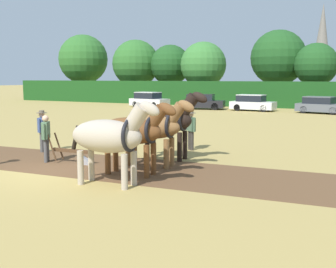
% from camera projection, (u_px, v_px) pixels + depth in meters
% --- Properties ---
extents(ground_plane, '(240.00, 240.00, 0.00)m').
position_uv_depth(ground_plane, '(46.00, 172.00, 13.52)').
color(ground_plane, '#A88E4C').
extents(plowed_furrow_strip, '(26.52, 5.19, 0.01)m').
position_uv_depth(plowed_furrow_strip, '(44.00, 161.00, 15.34)').
color(plowed_furrow_strip, brown).
rests_on(plowed_furrow_strip, ground).
extents(hedgerow, '(66.46, 1.53, 2.62)m').
position_uv_depth(hedgerow, '(274.00, 95.00, 42.20)').
color(hedgerow, '#194719').
rests_on(hedgerow, ground).
extents(tree_far_left, '(6.76, 6.76, 8.90)m').
position_uv_depth(tree_far_left, '(83.00, 59.00, 58.39)').
color(tree_far_left, '#4C3823').
rests_on(tree_far_left, ground).
extents(tree_left, '(6.10, 6.10, 7.87)m').
position_uv_depth(tree_left, '(136.00, 63.00, 54.62)').
color(tree_left, '#4C3823').
rests_on(tree_left, ground).
extents(tree_center_left, '(5.06, 5.06, 7.10)m').
position_uv_depth(tree_center_left, '(170.00, 65.00, 53.05)').
color(tree_center_left, '#423323').
rests_on(tree_center_left, ground).
extents(tree_center, '(5.40, 5.40, 7.19)m').
position_uv_depth(tree_center, '(203.00, 65.00, 49.59)').
color(tree_center, brown).
rests_on(tree_center, ground).
extents(tree_center_right, '(6.21, 6.21, 8.32)m').
position_uv_depth(tree_center_right, '(278.00, 58.00, 47.27)').
color(tree_center_right, brown).
rests_on(tree_center_right, ground).
extents(tree_right, '(4.53, 4.53, 6.61)m').
position_uv_depth(tree_right, '(316.00, 65.00, 44.13)').
color(tree_right, brown).
rests_on(tree_right, ground).
extents(church_spire, '(2.56, 2.56, 16.62)m').
position_uv_depth(church_spire, '(322.00, 47.00, 78.21)').
color(church_spire, gray).
rests_on(church_spire, ground).
extents(draft_horse_lead_left, '(2.87, 1.10, 2.47)m').
position_uv_depth(draft_horse_lead_left, '(110.00, 136.00, 11.67)').
color(draft_horse_lead_left, '#B2A38E').
rests_on(draft_horse_lead_left, ground).
extents(draft_horse_lead_right, '(2.73, 0.99, 2.36)m').
position_uv_depth(draft_horse_lead_right, '(133.00, 131.00, 12.94)').
color(draft_horse_lead_right, brown).
rests_on(draft_horse_lead_right, ground).
extents(draft_horse_trail_left, '(2.86, 0.98, 2.36)m').
position_uv_depth(draft_horse_trail_left, '(153.00, 127.00, 14.20)').
color(draft_horse_trail_left, brown).
rests_on(draft_horse_trail_left, ground).
extents(draft_horse_trail_right, '(2.74, 1.08, 2.58)m').
position_uv_depth(draft_horse_trail_right, '(169.00, 120.00, 15.44)').
color(draft_horse_trail_right, black).
rests_on(draft_horse_trail_right, ground).
extents(plow, '(1.74, 0.48, 1.13)m').
position_uv_depth(plow, '(74.00, 155.00, 14.77)').
color(plow, '#4C331E').
rests_on(plow, ground).
extents(farmer_at_plow, '(0.41, 0.60, 1.68)m').
position_uv_depth(farmer_at_plow, '(46.00, 135.00, 14.98)').
color(farmer_at_plow, '#4C4C4C').
rests_on(farmer_at_plow, ground).
extents(farmer_beside_team, '(0.53, 0.44, 1.65)m').
position_uv_depth(farmer_beside_team, '(191.00, 127.00, 17.45)').
color(farmer_beside_team, '#38332D').
rests_on(farmer_beside_team, ground).
extents(farmer_onlooker_right, '(0.42, 0.62, 1.69)m').
position_uv_depth(farmer_onlooker_right, '(42.00, 128.00, 17.04)').
color(farmer_onlooker_right, '#4C4C4C').
rests_on(farmer_onlooker_right, ground).
extents(parked_car_far_left, '(4.24, 2.40, 1.54)m').
position_uv_depth(parked_car_far_left, '(149.00, 100.00, 42.70)').
color(parked_car_far_left, silver).
rests_on(parked_car_far_left, ground).
extents(parked_car_left, '(4.39, 2.59, 1.43)m').
position_uv_depth(parked_car_left, '(202.00, 102.00, 40.12)').
color(parked_car_left, black).
rests_on(parked_car_left, ground).
extents(parked_car_center_left, '(4.05, 1.98, 1.46)m').
position_uv_depth(parked_car_center_left, '(252.00, 103.00, 38.14)').
color(parked_car_center_left, silver).
rests_on(parked_car_center_left, ground).
extents(parked_car_center, '(4.15, 2.46, 1.42)m').
position_uv_depth(parked_car_center, '(320.00, 105.00, 35.37)').
color(parked_car_center, '#565B66').
rests_on(parked_car_center, ground).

